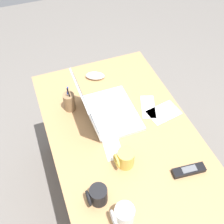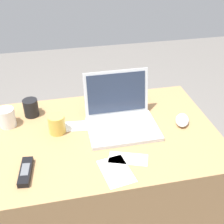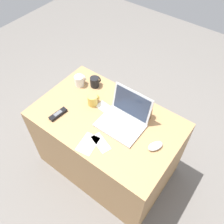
{
  "view_description": "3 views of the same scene",
  "coord_description": "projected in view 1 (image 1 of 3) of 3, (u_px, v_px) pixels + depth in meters",
  "views": [
    {
      "loc": [
        -0.77,
        0.34,
        1.86
      ],
      "look_at": [
        0.09,
        0.02,
        0.79
      ],
      "focal_mm": 43.48,
      "sensor_mm": 36.0,
      "label": 1
    },
    {
      "loc": [
        -0.16,
        -1.11,
        1.6
      ],
      "look_at": [
        0.08,
        0.01,
        0.84
      ],
      "focal_mm": 47.5,
      "sensor_mm": 36.0,
      "label": 2
    },
    {
      "loc": [
        0.73,
        -0.9,
        2.2
      ],
      "look_at": [
        0.04,
        0.02,
        0.82
      ],
      "focal_mm": 38.52,
      "sensor_mm": 36.0,
      "label": 3
    }
  ],
  "objects": [
    {
      "name": "ground_plane",
      "position": [
        119.0,
        191.0,
        1.96
      ],
      "size": [
        6.0,
        6.0,
        0.0
      ],
      "primitive_type": "plane",
      "color": "slate"
    },
    {
      "name": "coffee_mug_spare",
      "position": [
        125.0,
        158.0,
        1.24
      ],
      "size": [
        0.08,
        0.09,
        0.09
      ],
      "color": "#E0BC4C",
      "rests_on": "desk"
    },
    {
      "name": "paper_note_left",
      "position": [
        148.0,
        107.0,
        1.51
      ],
      "size": [
        0.18,
        0.13,
        0.0
      ],
      "primitive_type": "cube",
      "rotation": [
        0.0,
        0.0,
        -0.34
      ],
      "color": "white",
      "rests_on": "desk"
    },
    {
      "name": "laptop",
      "position": [
        104.0,
        110.0,
        1.43
      ],
      "size": [
        0.34,
        0.29,
        0.24
      ],
      "color": "silver",
      "rests_on": "desk"
    },
    {
      "name": "pen_holder",
      "position": [
        69.0,
        102.0,
        1.46
      ],
      "size": [
        0.06,
        0.06,
        0.17
      ],
      "color": "olive",
      "rests_on": "desk"
    },
    {
      "name": "paper_note_right",
      "position": [
        164.0,
        112.0,
        1.48
      ],
      "size": [
        0.14,
        0.19,
        0.0
      ],
      "primitive_type": "cube",
      "rotation": [
        0.0,
        0.0,
        0.17
      ],
      "color": "white",
      "rests_on": "desk"
    },
    {
      "name": "paper_note_near_laptop",
      "position": [
        112.0,
        146.0,
        1.34
      ],
      "size": [
        0.17,
        0.1,
        0.0
      ],
      "primitive_type": "cube",
      "rotation": [
        0.0,
        0.0,
        -0.1
      ],
      "color": "white",
      "rests_on": "desk"
    },
    {
      "name": "desk",
      "position": [
        120.0,
        166.0,
        1.68
      ],
      "size": [
        1.16,
        0.73,
        0.73
      ],
      "primitive_type": "cube",
      "color": "#A87C4F",
      "rests_on": "ground"
    },
    {
      "name": "coffee_mug_tall",
      "position": [
        123.0,
        215.0,
        1.07
      ],
      "size": [
        0.08,
        0.09,
        0.1
      ],
      "color": "white",
      "rests_on": "desk"
    },
    {
      "name": "coffee_mug_white",
      "position": [
        98.0,
        195.0,
        1.13
      ],
      "size": [
        0.08,
        0.09,
        0.09
      ],
      "color": "black",
      "rests_on": "desk"
    },
    {
      "name": "computer_mouse",
      "position": [
        95.0,
        76.0,
        1.65
      ],
      "size": [
        0.11,
        0.13,
        0.04
      ],
      "primitive_type": "ellipsoid",
      "rotation": [
        0.0,
        0.0,
        -0.45
      ],
      "color": "white",
      "rests_on": "desk"
    },
    {
      "name": "cordless_phone",
      "position": [
        189.0,
        170.0,
        1.24
      ],
      "size": [
        0.06,
        0.16,
        0.03
      ],
      "color": "black",
      "rests_on": "desk"
    }
  ]
}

